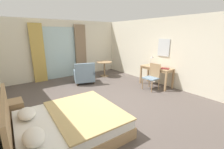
% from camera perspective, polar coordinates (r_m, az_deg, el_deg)
% --- Properties ---
extents(ground, '(6.10, 7.89, 0.10)m').
position_cam_1_polar(ground, '(4.78, -0.82, -10.83)').
color(ground, '#564C47').
extents(wall_back, '(5.70, 0.12, 2.64)m').
position_cam_1_polar(wall_back, '(7.64, -17.42, 9.02)').
color(wall_back, silver).
rests_on(wall_back, ground).
extents(wall_right, '(0.12, 7.49, 2.64)m').
position_cam_1_polar(wall_right, '(6.38, 20.13, 7.73)').
color(wall_right, silver).
rests_on(wall_right, ground).
extents(balcony_glass_door, '(1.50, 0.02, 2.33)m').
position_cam_1_polar(balcony_glass_door, '(7.51, -18.70, 7.60)').
color(balcony_glass_door, silver).
rests_on(balcony_glass_door, ground).
extents(curtain_panel_left, '(0.51, 0.10, 2.45)m').
position_cam_1_polar(curtain_panel_left, '(7.17, -25.92, 7.08)').
color(curtain_panel_left, tan).
rests_on(curtain_panel_left, ground).
extents(curtain_panel_right, '(0.54, 0.10, 2.45)m').
position_cam_1_polar(curtain_panel_right, '(7.77, -11.63, 8.77)').
color(curtain_panel_right, '#897056').
rests_on(curtain_panel_right, ground).
extents(bed, '(2.14, 1.90, 1.06)m').
position_cam_1_polar(bed, '(3.40, -16.47, -17.37)').
color(bed, tan).
rests_on(bed, ground).
extents(nightstand, '(0.49, 0.47, 0.49)m').
position_cam_1_polar(nightstand, '(4.43, -33.29, -11.44)').
color(nightstand, tan).
rests_on(nightstand, ground).
extents(writing_desk, '(0.54, 1.25, 0.77)m').
position_cam_1_polar(writing_desk, '(6.24, 16.35, 1.80)').
color(writing_desk, tan).
rests_on(writing_desk, ground).
extents(desk_chair, '(0.46, 0.49, 0.96)m').
position_cam_1_polar(desk_chair, '(5.87, 14.94, -0.31)').
color(desk_chair, gray).
rests_on(desk_chair, ground).
extents(desk_lamp, '(0.24, 0.17, 0.40)m').
position_cam_1_polar(desk_lamp, '(6.50, 14.68, 5.97)').
color(desk_lamp, '#B7B2A8').
rests_on(desk_lamp, writing_desk).
extents(closed_book, '(0.32, 0.35, 0.03)m').
position_cam_1_polar(closed_book, '(5.98, 19.25, 2.14)').
color(closed_book, maroon).
rests_on(closed_book, writing_desk).
extents(armchair_by_window, '(0.98, 0.94, 0.90)m').
position_cam_1_polar(armchair_by_window, '(6.50, -10.34, -0.27)').
color(armchair_by_window, gray).
rests_on(armchair_by_window, ground).
extents(round_cafe_table, '(0.73, 0.73, 0.72)m').
position_cam_1_polar(round_cafe_table, '(7.42, -2.88, 3.41)').
color(round_cafe_table, tan).
rests_on(round_cafe_table, ground).
extents(wall_mirror, '(0.02, 0.51, 0.67)m').
position_cam_1_polar(wall_mirror, '(6.38, 18.77, 9.49)').
color(wall_mirror, silver).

